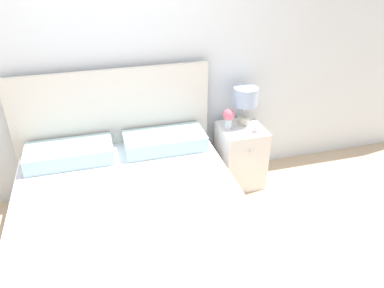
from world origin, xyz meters
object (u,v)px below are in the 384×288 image
object	(u,v)px
bed	(132,223)
teacup	(257,129)
nightstand	(240,155)
flower_vase	(229,117)
table_lamp	(245,99)

from	to	relation	value
bed	teacup	bearing A→B (deg)	24.40
nightstand	teacup	distance (m)	0.36
bed	flower_vase	size ratio (longest dim) A/B	10.06
teacup	flower_vase	bearing A→B (deg)	150.19
nightstand	table_lamp	bearing A→B (deg)	60.51
nightstand	flower_vase	xyz separation A→B (m)	(-0.13, 0.02, 0.43)
flower_vase	teacup	world-z (taller)	flower_vase
bed	teacup	distance (m)	1.45
table_lamp	teacup	xyz separation A→B (m)	(0.06, -0.20, -0.23)
flower_vase	teacup	xyz separation A→B (m)	(0.24, -0.14, -0.10)
nightstand	table_lamp	world-z (taller)	table_lamp
table_lamp	flower_vase	size ratio (longest dim) A/B	1.84
nightstand	teacup	world-z (taller)	teacup
teacup	bed	bearing A→B (deg)	-155.60
nightstand	table_lamp	xyz separation A→B (m)	(0.05, 0.09, 0.56)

